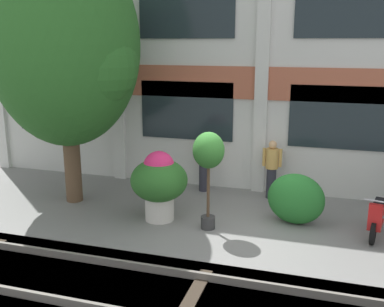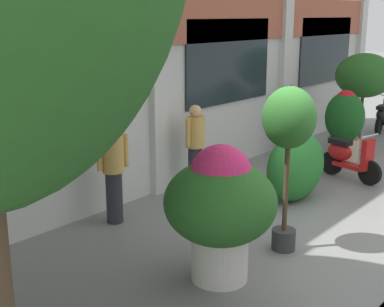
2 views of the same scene
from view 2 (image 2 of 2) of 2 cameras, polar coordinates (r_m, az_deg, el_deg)
name	(u,v)px [view 2 (image 2 of 2)]	position (r m, az deg, el deg)	size (l,w,h in m)	color
ground_plane	(307,234)	(8.27, 12.18, -8.37)	(80.00, 80.00, 0.00)	slate
potted_plant_glazed_jar	(220,204)	(6.44, 3.03, -5.40)	(1.37, 1.37, 1.71)	beige
potted_plant_tall_urn	(289,128)	(7.17, 10.29, 2.74)	(0.72, 0.72, 2.28)	#333333
potted_plant_low_pan	(364,76)	(13.52, 17.91, 7.83)	(1.37, 1.37, 2.30)	tan
potted_plant_ribbed_drum	(344,122)	(12.39, 15.95, 3.22)	(0.87, 0.87, 1.57)	tan
scooter_near_curb	(383,116)	(15.78, 19.75, 3.75)	(1.38, 0.50, 0.98)	black
scooter_second_parked	(348,157)	(11.02, 16.29, -0.41)	(0.58, 1.37, 0.98)	black
resident_by_doorway	(113,169)	(8.33, -8.39, -1.69)	(0.51, 0.34, 1.62)	#282833
resident_watching_tracks	(292,116)	(12.68, 10.64, 3.91)	(0.43, 0.36, 1.64)	#282833
resident_near_plants	(195,146)	(9.66, 0.35, 0.79)	(0.53, 0.34, 1.63)	#282833
topiary_hedge	(296,167)	(9.48, 11.02, -1.39)	(1.35, 0.70, 1.23)	#236B28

